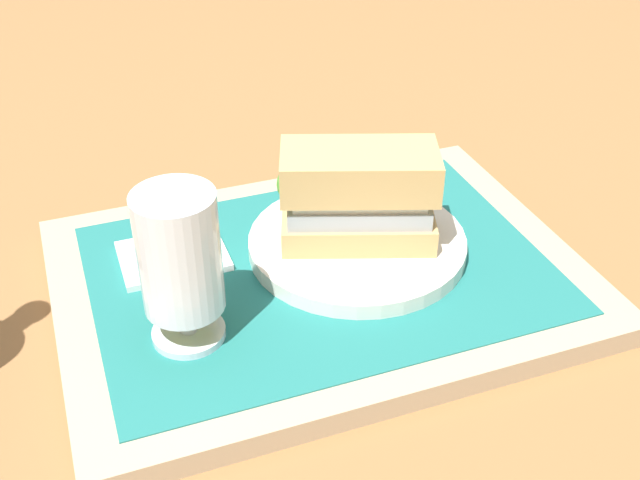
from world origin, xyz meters
The scene contains 7 objects.
ground_plane centered at (0.00, 0.00, 0.00)m, with size 3.00×3.00×0.00m, color olive.
tray centered at (0.00, 0.00, 0.01)m, with size 0.44×0.32×0.02m, color tan.
placemat centered at (0.00, 0.00, 0.02)m, with size 0.38×0.27×0.00m, color #1E6B66.
plate centered at (-0.04, -0.01, 0.03)m, with size 0.19×0.19×0.01m, color silver.
sandwich centered at (-0.04, -0.01, 0.08)m, with size 0.14×0.10×0.08m.
beer_glass centered at (0.12, 0.05, 0.09)m, with size 0.06×0.06×0.12m.
napkin_folded centered at (0.11, -0.06, 0.02)m, with size 0.09×0.07×0.01m, color white.
Camera 1 is at (0.19, 0.51, 0.42)m, focal length 44.47 mm.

